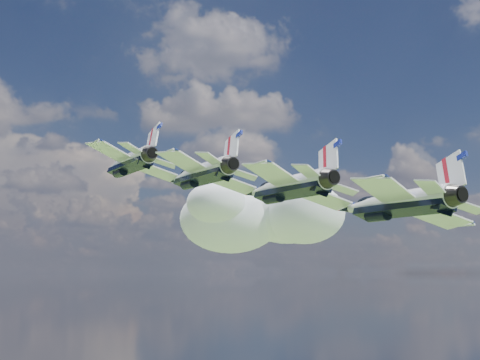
{
  "coord_description": "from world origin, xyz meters",
  "views": [
    {
      "loc": [
        -17.9,
        -66.95,
        144.95
      ],
      "look_at": [
        -4.27,
        7.04,
        155.5
      ],
      "focal_mm": 50.0,
      "sensor_mm": 36.0,
      "label": 1
    }
  ],
  "objects": [
    {
      "name": "jet_1",
      "position": [
        -8.44,
        11.62,
        156.79
      ],
      "size": [
        17.93,
        20.79,
        8.83
      ],
      "primitive_type": null,
      "rotation": [
        0.0,
        0.33,
        0.33
      ],
      "color": "white"
    },
    {
      "name": "jet_2",
      "position": [
        -0.11,
        2.46,
        154.22
      ],
      "size": [
        17.93,
        20.79,
        8.83
      ],
      "primitive_type": null,
      "rotation": [
        0.0,
        0.33,
        0.33
      ],
      "color": "white"
    },
    {
      "name": "jet_3",
      "position": [
        8.21,
        -6.71,
        151.65
      ],
      "size": [
        17.93,
        20.79,
        8.83
      ],
      "primitive_type": null,
      "rotation": [
        0.0,
        0.33,
        0.33
      ],
      "color": "white"
    },
    {
      "name": "jet_0",
      "position": [
        -16.76,
        20.79,
        159.36
      ],
      "size": [
        17.93,
        20.79,
        8.83
      ],
      "primitive_type": null,
      "rotation": [
        0.0,
        0.33,
        0.33
      ],
      "color": "white"
    },
    {
      "name": "cloud_far",
      "position": [
        47.38,
        236.03,
        172.32
      ],
      "size": [
        70.72,
        55.57,
        27.78
      ],
      "primitive_type": "ellipsoid",
      "color": "white"
    }
  ]
}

